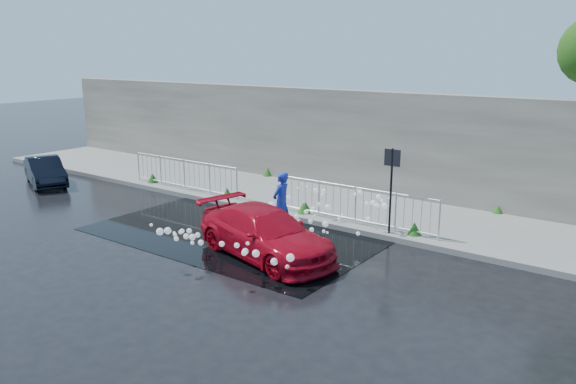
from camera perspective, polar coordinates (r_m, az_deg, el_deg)
name	(u,v)px	position (r m, az deg, el deg)	size (l,w,h in m)	color
ground	(198,239)	(15.57, -9.14, -4.72)	(90.00, 90.00, 0.00)	black
pavement	(302,199)	(19.22, 1.46, -0.67)	(30.00, 4.00, 0.15)	slate
curb	(266,211)	(17.67, -2.25, -1.99)	(30.00, 0.25, 0.16)	slate
retaining_wall	(337,138)	(20.66, 4.99, 5.49)	(30.00, 0.60, 3.50)	#5E574F
puddle	(236,233)	(15.92, -5.31, -4.15)	(8.00, 5.00, 0.01)	black
sign_post	(391,177)	(15.18, 10.46, 1.49)	(0.45, 0.06, 2.50)	black
railing_left	(184,173)	(20.41, -10.49, 1.87)	(5.05, 0.05, 1.10)	silver
railing_right	(356,204)	(16.16, 6.88, -1.21)	(5.05, 0.05, 1.10)	silver
weeds	(284,194)	(18.82, -0.44, -0.20)	(12.17, 3.93, 0.40)	#1E4311
water_spray	(284,221)	(14.45, -0.42, -2.93)	(3.53, 5.79, 1.05)	white
red_car	(265,233)	(13.91, -2.33, -4.21)	(1.70, 4.18, 1.21)	#A90618
dark_car	(45,171)	(23.35, -23.44, 1.96)	(1.13, 3.23, 1.07)	black
person	(281,202)	(15.66, -0.70, -1.07)	(0.64, 0.42, 1.76)	#2234AC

